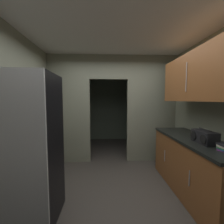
{
  "coord_description": "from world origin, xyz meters",
  "views": [
    {
      "loc": [
        -0.22,
        -2.23,
        1.56
      ],
      "look_at": [
        -0.09,
        0.33,
        1.36
      ],
      "focal_mm": 24.53,
      "sensor_mm": 36.0,
      "label": 1
    }
  ],
  "objects": [
    {
      "name": "book_stack",
      "position": [
        1.24,
        -0.48,
        0.98
      ],
      "size": [
        0.14,
        0.15,
        0.09
      ],
      "color": "#8C3893",
      "rests_on": "lower_cabinet_run"
    },
    {
      "name": "kitchen_overhead_slab",
      "position": [
        0.0,
        0.48,
        2.68
      ],
      "size": [
        3.56,
        7.2,
        0.06
      ],
      "primitive_type": "cube",
      "color": "silver"
    },
    {
      "name": "boombox",
      "position": [
        1.22,
        -0.14,
        1.03
      ],
      "size": [
        0.2,
        0.38,
        0.21
      ],
      "color": "black",
      "rests_on": "lower_cabinet_run"
    },
    {
      "name": "ground",
      "position": [
        0.0,
        0.0,
        0.0
      ],
      "size": [
        20.0,
        20.0,
        0.0
      ],
      "primitive_type": "plane",
      "color": "#47423D"
    },
    {
      "name": "adjoining_room_shell",
      "position": [
        0.0,
        3.17,
        1.33
      ],
      "size": [
        3.16,
        2.26,
        2.65
      ],
      "color": "slate",
      "rests_on": "ground"
    },
    {
      "name": "upper_cabinet_counterside",
      "position": [
        1.25,
        0.15,
        1.92
      ],
      "size": [
        0.36,
        1.74,
        0.76
      ],
      "color": "brown"
    },
    {
      "name": "kitchen_partition",
      "position": [
        0.03,
        1.6,
        1.41
      ],
      "size": [
        3.16,
        0.12,
        2.65
      ],
      "color": "gray",
      "rests_on": "ground"
    },
    {
      "name": "lower_cabinet_run",
      "position": [
        1.25,
        0.15,
        0.47
      ],
      "size": [
        0.65,
        1.94,
        0.94
      ],
      "color": "brown",
      "rests_on": "ground"
    },
    {
      "name": "refrigerator",
      "position": [
        -1.19,
        -0.28,
        0.94
      ],
      "size": [
        0.71,
        0.71,
        1.89
      ],
      "color": "black",
      "rests_on": "ground"
    }
  ]
}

